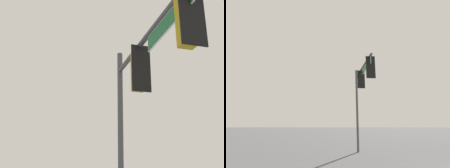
{
  "view_description": "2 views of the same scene",
  "coord_description": "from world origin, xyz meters",
  "views": [
    {
      "loc": [
        2.52,
        -7.12,
        1.96
      ],
      "look_at": [
        -4.56,
        -6.08,
        4.55
      ],
      "focal_mm": 50.0,
      "sensor_mm": 36.0,
      "label": 1
    },
    {
      "loc": [
        7.24,
        -6.28,
        1.92
      ],
      "look_at": [
        -4.84,
        -6.93,
        4.82
      ],
      "focal_mm": 28.0,
      "sensor_mm": 36.0,
      "label": 2
    }
  ],
  "objects": [
    {
      "name": "signal_pole_near",
      "position": [
        -4.56,
        -5.25,
        4.71
      ],
      "size": [
        4.89,
        0.91,
        6.4
      ],
      "color": "#47474C",
      "rests_on": "ground_plane"
    }
  ]
}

